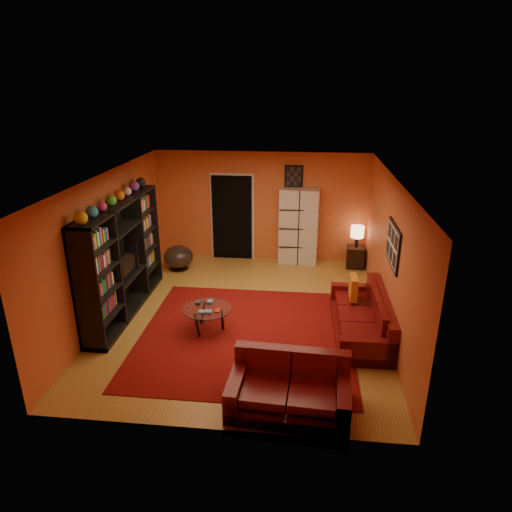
# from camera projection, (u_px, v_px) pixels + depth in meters

# --- Properties ---
(floor) EXTENTS (6.00, 6.00, 0.00)m
(floor) POSITION_uv_depth(u_px,v_px,m) (245.00, 316.00, 8.52)
(floor) COLOR olive
(floor) RESTS_ON ground
(ceiling) EXTENTS (6.00, 6.00, 0.00)m
(ceiling) POSITION_uv_depth(u_px,v_px,m) (244.00, 177.00, 7.59)
(ceiling) COLOR white
(ceiling) RESTS_ON wall_back
(wall_back) EXTENTS (6.00, 0.00, 6.00)m
(wall_back) POSITION_uv_depth(u_px,v_px,m) (261.00, 207.00, 10.84)
(wall_back) COLOR #C3542A
(wall_back) RESTS_ON floor
(wall_front) EXTENTS (6.00, 0.00, 6.00)m
(wall_front) POSITION_uv_depth(u_px,v_px,m) (211.00, 340.00, 5.27)
(wall_front) COLOR #C3542A
(wall_front) RESTS_ON floor
(wall_left) EXTENTS (0.00, 6.00, 6.00)m
(wall_left) POSITION_uv_depth(u_px,v_px,m) (109.00, 245.00, 8.30)
(wall_left) COLOR #C3542A
(wall_left) RESTS_ON floor
(wall_right) EXTENTS (0.00, 6.00, 6.00)m
(wall_right) POSITION_uv_depth(u_px,v_px,m) (390.00, 256.00, 7.80)
(wall_right) COLOR #C3542A
(wall_right) RESTS_ON floor
(rug) EXTENTS (3.60, 3.60, 0.01)m
(rug) POSITION_uv_depth(u_px,v_px,m) (246.00, 335.00, 7.86)
(rug) COLOR #590A0B
(rug) RESTS_ON floor
(doorway) EXTENTS (0.95, 0.10, 2.04)m
(doorway) POSITION_uv_depth(u_px,v_px,m) (232.00, 218.00, 10.97)
(doorway) COLOR black
(doorway) RESTS_ON floor
(wall_art_right) EXTENTS (0.03, 1.00, 0.70)m
(wall_art_right) POSITION_uv_depth(u_px,v_px,m) (393.00, 245.00, 7.42)
(wall_art_right) COLOR black
(wall_art_right) RESTS_ON wall_right
(wall_art_back) EXTENTS (0.42, 0.03, 0.52)m
(wall_art_back) POSITION_uv_depth(u_px,v_px,m) (294.00, 176.00, 10.47)
(wall_art_back) COLOR black
(wall_art_back) RESTS_ON wall_back
(entertainment_unit) EXTENTS (0.45, 3.00, 2.10)m
(entertainment_unit) POSITION_uv_depth(u_px,v_px,m) (122.00, 259.00, 8.37)
(entertainment_unit) COLOR black
(entertainment_unit) RESTS_ON floor
(tv) EXTENTS (0.87, 0.11, 0.50)m
(tv) POSITION_uv_depth(u_px,v_px,m) (125.00, 264.00, 8.36)
(tv) COLOR black
(tv) RESTS_ON entertainment_unit
(sofa) EXTENTS (0.92, 2.18, 0.85)m
(sofa) POSITION_uv_depth(u_px,v_px,m) (365.00, 318.00, 7.84)
(sofa) COLOR #500A0E
(sofa) RESTS_ON rug
(loveseat) EXTENTS (1.64, 1.04, 0.85)m
(loveseat) POSITION_uv_depth(u_px,v_px,m) (290.00, 387.00, 6.08)
(loveseat) COLOR #500A0E
(loveseat) RESTS_ON rug
(throw_pillow) EXTENTS (0.12, 0.42, 0.42)m
(throw_pillow) POSITION_uv_depth(u_px,v_px,m) (353.00, 287.00, 8.19)
(throw_pillow) COLOR orange
(throw_pillow) RESTS_ON sofa
(coffee_table) EXTENTS (0.85, 0.85, 0.42)m
(coffee_table) POSITION_uv_depth(u_px,v_px,m) (207.00, 311.00, 7.89)
(coffee_table) COLOR silver
(coffee_table) RESTS_ON floor
(storage_cabinet) EXTENTS (0.93, 0.47, 1.80)m
(storage_cabinet) POSITION_uv_depth(u_px,v_px,m) (299.00, 227.00, 10.70)
(storage_cabinet) COLOR beige
(storage_cabinet) RESTS_ON floor
(bowl_chair) EXTENTS (0.69, 0.69, 0.56)m
(bowl_chair) POSITION_uv_depth(u_px,v_px,m) (178.00, 257.00, 10.53)
(bowl_chair) COLOR black
(bowl_chair) RESTS_ON floor
(side_table) EXTENTS (0.42, 0.42, 0.50)m
(side_table) POSITION_uv_depth(u_px,v_px,m) (355.00, 257.00, 10.66)
(side_table) COLOR black
(side_table) RESTS_ON floor
(table_lamp) EXTENTS (0.30, 0.30, 0.50)m
(table_lamp) POSITION_uv_depth(u_px,v_px,m) (357.00, 232.00, 10.44)
(table_lamp) COLOR black
(table_lamp) RESTS_ON side_table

